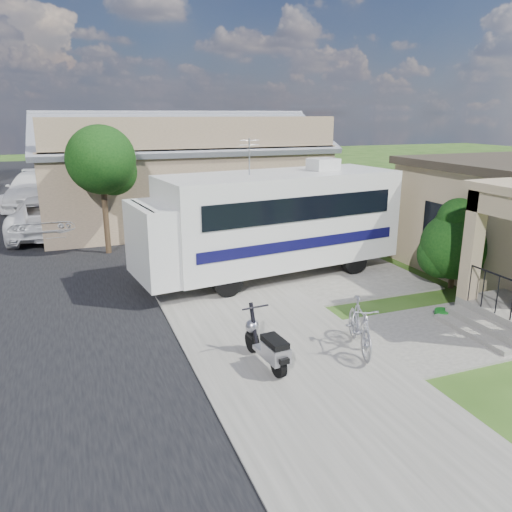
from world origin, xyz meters
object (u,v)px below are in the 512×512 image
object	(u,v)px
van	(34,190)
scooter	(268,346)
garden_hose	(442,314)
motorhome	(271,220)
pickup_truck	(48,215)
shrub	(456,242)
bicycle	(360,328)

from	to	relation	value
van	scooter	bearing A→B (deg)	-69.11
van	garden_hose	size ratio (longest dim) A/B	16.27
motorhome	pickup_truck	distance (m)	10.77
shrub	bicycle	bearing A→B (deg)	-151.06
scooter	garden_hose	size ratio (longest dim) A/B	4.32
pickup_truck	bicycle	bearing A→B (deg)	117.60
scooter	garden_hose	bearing A→B (deg)	4.26
pickup_truck	van	xyz separation A→B (m)	(-0.84, 7.30, 0.08)
shrub	pickup_truck	distance (m)	15.92
shrub	bicycle	distance (m)	5.56
bicycle	pickup_truck	distance (m)	15.37
motorhome	van	xyz separation A→B (m)	(-7.43, 15.77, -0.89)
bicycle	garden_hose	size ratio (longest dim) A/B	4.73
scooter	van	distance (m)	21.88
motorhome	pickup_truck	xyz separation A→B (m)	(-6.59, 8.47, -0.97)
pickup_truck	garden_hose	distance (m)	16.11
bicycle	van	world-z (taller)	van
motorhome	bicycle	world-z (taller)	motorhome
scooter	van	xyz separation A→B (m)	(-5.10, 21.27, 0.42)
shrub	garden_hose	size ratio (longest dim) A/B	6.84
scooter	van	size ratio (longest dim) A/B	0.27
motorhome	bicycle	bearing A→B (deg)	-99.91
motorhome	shrub	world-z (taller)	motorhome
scooter	pickup_truck	world-z (taller)	pickup_truck
shrub	garden_hose	distance (m)	2.86
motorhome	scooter	size ratio (longest dim) A/B	5.05
shrub	garden_hose	bearing A→B (deg)	-135.85
bicycle	garden_hose	bearing A→B (deg)	34.21
scooter	pickup_truck	xyz separation A→B (m)	(-4.26, 13.97, 0.34)
garden_hose	scooter	bearing A→B (deg)	-170.46
scooter	van	world-z (taller)	van
scooter	garden_hose	xyz separation A→B (m)	(5.07, 0.85, -0.40)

